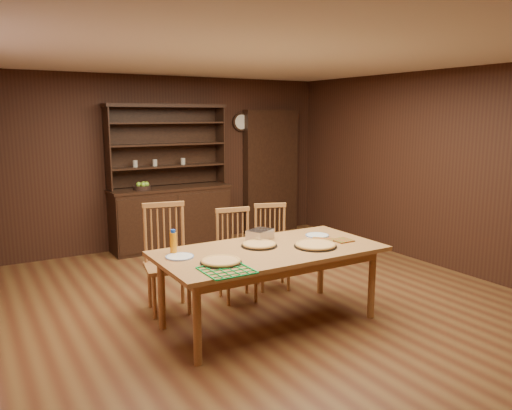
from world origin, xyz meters
TOP-DOWN VIEW (x-y plane):
  - floor at (0.00, 0.00)m, footprint 6.00×6.00m
  - room_shell at (0.00, 0.00)m, footprint 6.00×6.00m
  - china_hutch at (-0.00, 2.75)m, footprint 1.84×0.52m
  - doorway at (1.90, 2.90)m, footprint 1.00×0.18m
  - wall_clock at (1.35, 2.96)m, footprint 0.30×0.05m
  - dining_table at (-0.22, -0.43)m, footprint 2.16×1.08m
  - chair_left at (-0.94, 0.45)m, footprint 0.53×0.52m
  - chair_center at (-0.17, 0.36)m, footprint 0.47×0.46m
  - chair_right at (0.38, 0.48)m, footprint 0.51×0.50m
  - pizza_left at (-0.84, -0.61)m, footprint 0.36×0.36m
  - pizza_right at (0.20, -0.59)m, footprint 0.42×0.42m
  - pizza_center at (-0.26, -0.30)m, footprint 0.36×0.36m
  - cooling_rack at (-0.89, -0.83)m, footprint 0.41×0.41m
  - plate_left at (-1.08, -0.27)m, footprint 0.26×0.26m
  - plate_right at (0.48, -0.26)m, footprint 0.25×0.25m
  - foil_dish at (-0.11, -0.07)m, footprint 0.31×0.28m
  - juice_bottle at (-1.08, -0.13)m, footprint 0.06×0.06m
  - pot_holder_a at (0.58, -0.55)m, footprint 0.18×0.18m
  - pot_holder_b at (0.39, -0.46)m, footprint 0.31×0.31m
  - fruit_bowl at (-0.45, 2.69)m, footprint 0.26×0.26m

SIDE VIEW (x-z plane):
  - floor at x=0.00m, z-range 0.00..0.00m
  - chair_right at x=0.38m, z-range 0.03..1.01m
  - chair_center at x=-0.17m, z-range 0.03..1.03m
  - china_hutch at x=0.00m, z-range -0.49..1.68m
  - chair_left at x=-0.94m, z-range 0.04..1.16m
  - dining_table at x=-0.22m, z-range 0.31..1.06m
  - pot_holder_a at x=0.58m, z-range 0.75..0.76m
  - pot_holder_b at x=0.39m, z-range 0.75..0.77m
  - plate_left at x=-1.08m, z-range 0.75..0.77m
  - plate_right at x=0.48m, z-range 0.75..0.77m
  - cooling_rack at x=-0.89m, z-range 0.75..0.77m
  - pizza_center at x=-0.26m, z-range 0.75..0.79m
  - pizza_right at x=0.20m, z-range 0.75..0.79m
  - pizza_left at x=-0.84m, z-range 0.75..0.79m
  - foil_dish at x=-0.11m, z-range 0.75..0.85m
  - juice_bottle at x=-1.08m, z-range 0.74..0.97m
  - fruit_bowl at x=-0.45m, z-range 0.93..1.04m
  - doorway at x=1.90m, z-range 0.00..2.10m
  - room_shell at x=0.00m, z-range -1.42..4.58m
  - wall_clock at x=1.35m, z-range 1.75..2.05m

